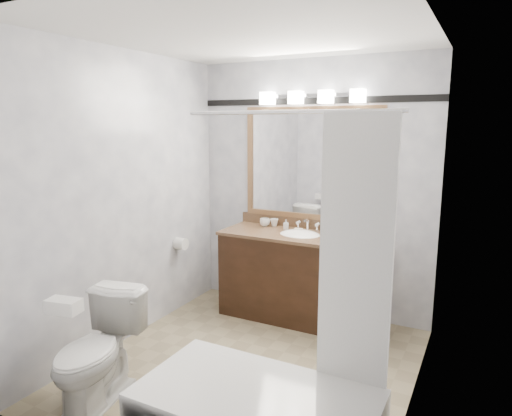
# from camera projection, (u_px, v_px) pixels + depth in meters

# --- Properties ---
(room) EXTENTS (2.42, 2.62, 2.52)m
(room) POSITION_uv_depth(u_px,v_px,m) (250.00, 211.00, 3.38)
(room) COLOR gray
(room) RESTS_ON ground
(vanity) EXTENTS (1.53, 0.58, 0.97)m
(vanity) POSITION_uv_depth(u_px,v_px,m) (299.00, 275.00, 4.41)
(vanity) COLOR black
(vanity) RESTS_ON ground
(mirror) EXTENTS (1.40, 0.04, 1.10)m
(mirror) POSITION_uv_depth(u_px,v_px,m) (311.00, 164.00, 4.45)
(mirror) COLOR olive
(mirror) RESTS_ON room
(vanity_light_bar) EXTENTS (1.02, 0.14, 0.12)m
(vanity_light_bar) POSITION_uv_depth(u_px,v_px,m) (311.00, 97.00, 4.29)
(vanity_light_bar) COLOR silver
(vanity_light_bar) RESTS_ON room
(accent_stripe) EXTENTS (2.40, 0.01, 0.06)m
(accent_stripe) POSITION_uv_depth(u_px,v_px,m) (313.00, 101.00, 4.35)
(accent_stripe) COLOR black
(accent_stripe) RESTS_ON room
(tp_roll) EXTENTS (0.11, 0.12, 0.12)m
(tp_roll) POSITION_uv_depth(u_px,v_px,m) (181.00, 244.00, 4.57)
(tp_roll) COLOR white
(tp_roll) RESTS_ON room
(toilet) EXTENTS (0.55, 0.80, 0.74)m
(toilet) POSITION_uv_depth(u_px,v_px,m) (97.00, 352.00, 3.08)
(toilet) COLOR white
(toilet) RESTS_ON ground
(tissue_box) EXTENTS (0.23, 0.15, 0.08)m
(tissue_box) POSITION_uv_depth(u_px,v_px,m) (64.00, 306.00, 2.80)
(tissue_box) COLOR white
(tissue_box) RESTS_ON toilet
(coffee_maker) EXTENTS (0.18, 0.23, 0.35)m
(coffee_maker) POSITION_uv_depth(u_px,v_px,m) (351.00, 222.00, 4.02)
(coffee_maker) COLOR black
(coffee_maker) RESTS_ON vanity
(cup_left) EXTENTS (0.13, 0.13, 0.08)m
(cup_left) POSITION_uv_depth(u_px,v_px,m) (265.00, 222.00, 4.67)
(cup_left) COLOR white
(cup_left) RESTS_ON vanity
(cup_right) EXTENTS (0.10, 0.10, 0.08)m
(cup_right) POSITION_uv_depth(u_px,v_px,m) (274.00, 222.00, 4.67)
(cup_right) COLOR white
(cup_right) RESTS_ON vanity
(soap_bottle_a) EXTENTS (0.05, 0.05, 0.10)m
(soap_bottle_a) POSITION_uv_depth(u_px,v_px,m) (286.00, 224.00, 4.54)
(soap_bottle_a) COLOR white
(soap_bottle_a) RESTS_ON vanity
(soap_bar) EXTENTS (0.08, 0.06, 0.02)m
(soap_bar) POSITION_uv_depth(u_px,v_px,m) (298.00, 230.00, 4.47)
(soap_bar) COLOR beige
(soap_bar) RESTS_ON vanity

